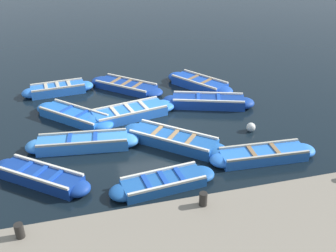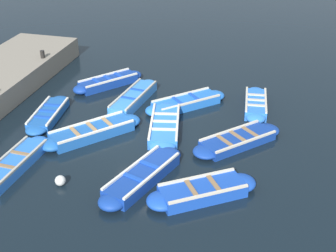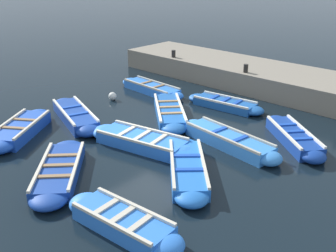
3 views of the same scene
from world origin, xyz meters
The scene contains 16 objects.
ground_plane centered at (0.00, 0.00, 0.00)m, with size 120.00×120.00×0.00m, color black.
boat_alongside centered at (-1.09, 2.60, 0.20)m, with size 1.22×3.92×0.46m.
boat_near_quay centered at (-1.67, -0.45, 0.19)m, with size 3.25×3.53×0.45m.
boat_centre centered at (0.95, -2.68, 0.20)m, with size 2.00×3.88×0.46m.
boat_stern_in centered at (-2.74, 3.96, 0.19)m, with size 2.73×3.13×0.44m.
boat_inner_gap centered at (0.78, 0.66, 0.19)m, with size 1.72×3.96×0.44m.
boat_mid_row centered at (3.55, 0.35, 0.16)m, with size 3.20×3.35×0.38m.
boat_tucked centered at (2.92, -2.96, 0.20)m, with size 3.38×2.73×0.46m.
boat_drifting centered at (1.11, 2.81, 0.18)m, with size 3.22×3.18×0.41m.
boat_end_of_row centered at (-3.31, -3.05, 0.18)m, with size 0.98×3.68×0.41m.
boat_outer_left centered at (3.90, 3.36, 0.19)m, with size 1.07×3.19×0.44m.
boat_broadside centered at (-3.90, 0.47, 0.16)m, with size 1.16×3.34×0.37m.
quay_wall centered at (-7.29, 0.00, 0.47)m, with size 3.27×14.51×0.94m.
bollard_north centered at (-6.00, -4.20, 1.11)m, with size 0.20×0.20×0.35m, color black.
bollard_mid_north centered at (-6.00, 0.00, 1.11)m, with size 0.20×0.20×0.35m, color black.
buoy_orange_near centered at (-1.46, -3.49, 0.17)m, with size 0.34×0.34×0.34m, color silver.
Camera 3 is at (8.32, 8.82, 5.38)m, focal length 42.00 mm.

